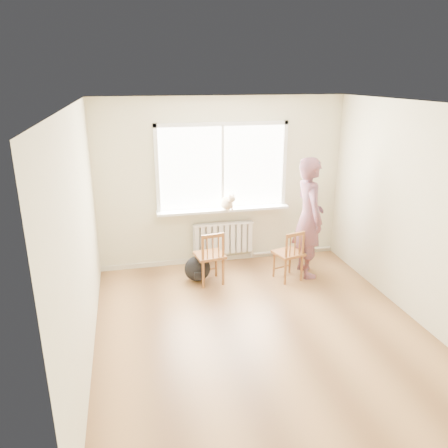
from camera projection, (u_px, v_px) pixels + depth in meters
floor at (262, 331)px, 5.37m from camera, size 4.50×4.50×0.00m
ceiling at (269, 104)px, 4.50m from camera, size 4.50×4.50×0.00m
back_wall at (222, 183)px, 7.01m from camera, size 4.00×0.01×2.70m
window at (222, 164)px, 6.89m from camera, size 2.12×0.05×1.42m
windowsill at (223, 210)px, 7.04m from camera, size 2.15×0.22×0.04m
radiator at (223, 238)px, 7.22m from camera, size 1.00×0.12×0.55m
heating_pipe at (292, 251)px, 7.63m from camera, size 1.40×0.04×0.04m
baseboard at (222, 258)px, 7.42m from camera, size 4.00×0.03×0.08m
chair_left at (211, 258)px, 6.48m from camera, size 0.46×0.44×0.83m
chair_right at (290, 255)px, 6.60m from camera, size 0.48×0.47×0.80m
person at (309, 218)px, 6.65m from camera, size 0.47×0.69×1.86m
cat at (227, 203)px, 6.93m from camera, size 0.28×0.42×0.29m
backpack at (197, 269)px, 6.63m from camera, size 0.47×0.41×0.40m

